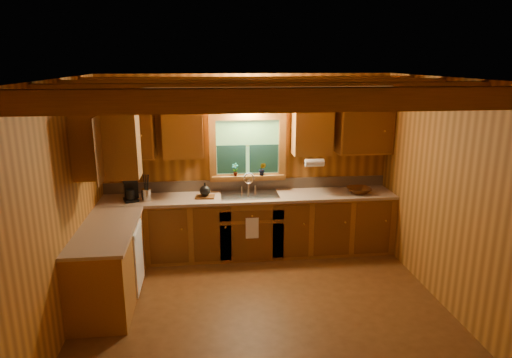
{
  "coord_description": "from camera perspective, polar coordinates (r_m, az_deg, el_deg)",
  "views": [
    {
      "loc": [
        -0.62,
        -4.57,
        2.78
      ],
      "look_at": [
        0.0,
        0.8,
        1.35
      ],
      "focal_mm": 31.58,
      "sensor_mm": 36.0,
      "label": 1
    }
  ],
  "objects": [
    {
      "name": "potted_plant_right",
      "position": [
        6.59,
        0.81,
        1.27
      ],
      "size": [
        0.13,
        0.12,
        0.19
      ],
      "primitive_type": "imported",
      "rotation": [
        0.0,
        0.0,
        -0.43
      ],
      "color": "brown",
      "rests_on": "window_sill"
    },
    {
      "name": "room",
      "position": [
        4.84,
        1.09,
        -2.98
      ],
      "size": [
        4.2,
        4.2,
        4.2
      ],
      "color": "brown",
      "rests_on": "ground"
    },
    {
      "name": "window",
      "position": [
        6.58,
        -1.07,
        3.87
      ],
      "size": [
        1.12,
        0.08,
        1.0
      ],
      "color": "brown",
      "rests_on": "room"
    },
    {
      "name": "sink",
      "position": [
        6.49,
        -0.81,
        -2.42
      ],
      "size": [
        0.82,
        0.48,
        0.43
      ],
      "color": "silver",
      "rests_on": "countertop"
    },
    {
      "name": "wicker_basket",
      "position": [
        6.73,
        12.89,
        -1.41
      ],
      "size": [
        0.36,
        0.36,
        0.08
      ],
      "primitive_type": "imported",
      "rotation": [
        0.0,
        0.0,
        0.07
      ],
      "color": "#48230C",
      "rests_on": "countertop"
    },
    {
      "name": "cutting_board",
      "position": [
        6.4,
        -6.46,
        -2.25
      ],
      "size": [
        0.28,
        0.21,
        0.02
      ],
      "primitive_type": "cube",
      "rotation": [
        0.0,
        0.0,
        -0.09
      ],
      "color": "brown",
      "rests_on": "countertop"
    },
    {
      "name": "utensil_crock",
      "position": [
        6.39,
        -13.72,
        -1.87
      ],
      "size": [
        0.13,
        0.13,
        0.37
      ],
      "rotation": [
        0.0,
        0.0,
        -0.34
      ],
      "color": "silver",
      "rests_on": "countertop"
    },
    {
      "name": "potted_plant_left",
      "position": [
        6.56,
        -2.66,
        1.2
      ],
      "size": [
        0.12,
        0.11,
        0.19
      ],
      "primitive_type": "imported",
      "rotation": [
        0.0,
        0.0,
        -0.43
      ],
      "color": "brown",
      "rests_on": "window_sill"
    },
    {
      "name": "window_sill",
      "position": [
        6.63,
        -1.01,
        0.32
      ],
      "size": [
        1.06,
        0.14,
        0.04
      ],
      "primitive_type": "cube",
      "color": "brown",
      "rests_on": "room"
    },
    {
      "name": "teakettle",
      "position": [
        6.37,
        -6.49,
        -1.49
      ],
      "size": [
        0.15,
        0.15,
        0.19
      ],
      "rotation": [
        0.0,
        0.0,
        0.25
      ],
      "color": "black",
      "rests_on": "cutting_board"
    },
    {
      "name": "paper_towel_roll",
      "position": [
        6.44,
        7.41,
        2.06
      ],
      "size": [
        0.27,
        0.11,
        0.11
      ],
      "primitive_type": "cylinder",
      "rotation": [
        0.0,
        1.57,
        0.0
      ],
      "color": "white",
      "rests_on": "upper_cabinets"
    },
    {
      "name": "base_cabinets",
      "position": [
        6.31,
        -5.01,
        -7.11
      ],
      "size": [
        4.2,
        2.22,
        0.86
      ],
      "color": "brown",
      "rests_on": "ground"
    },
    {
      "name": "countertop",
      "position": [
        6.16,
        -4.97,
        -3.2
      ],
      "size": [
        4.2,
        2.24,
        0.04
      ],
      "color": "tan",
      "rests_on": "base_cabinets"
    },
    {
      "name": "coffee_maker",
      "position": [
        6.43,
        -15.6,
        -1.27
      ],
      "size": [
        0.18,
        0.23,
        0.32
      ],
      "rotation": [
        0.0,
        0.0,
        0.33
      ],
      "color": "black",
      "rests_on": "countertop"
    },
    {
      "name": "dish_towel",
      "position": [
        6.28,
        -0.49,
        -6.25
      ],
      "size": [
        0.18,
        0.01,
        0.3
      ],
      "primitive_type": "cube",
      "color": "white",
      "rests_on": "base_cabinets"
    },
    {
      "name": "upper_cabinets",
      "position": [
        6.06,
        -6.02,
        5.83
      ],
      "size": [
        4.19,
        1.77,
        0.78
      ],
      "color": "brown",
      "rests_on": "room"
    },
    {
      "name": "backsplash",
      "position": [
        6.73,
        -1.06,
        -0.7
      ],
      "size": [
        4.2,
        0.02,
        0.16
      ],
      "primitive_type": "cube",
      "color": "#9F846A",
      "rests_on": "room"
    },
    {
      "name": "ceiling_beams",
      "position": [
        4.62,
        1.16,
        11.22
      ],
      "size": [
        4.2,
        2.54,
        0.18
      ],
      "color": "brown",
      "rests_on": "room"
    },
    {
      "name": "dishwasher_panel",
      "position": [
        5.81,
        -14.62,
        -9.54
      ],
      "size": [
        0.02,
        0.6,
        0.8
      ],
      "primitive_type": "cube",
      "color": "white",
      "rests_on": "base_cabinets"
    },
    {
      "name": "wall_sconce",
      "position": [
        6.37,
        -0.99,
        9.28
      ],
      "size": [
        0.45,
        0.21,
        0.17
      ],
      "color": "black",
      "rests_on": "room"
    }
  ]
}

